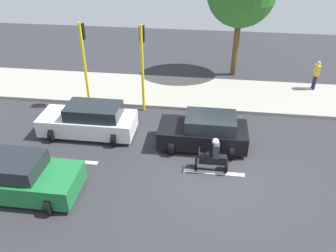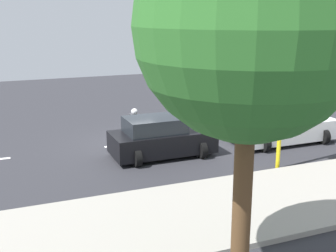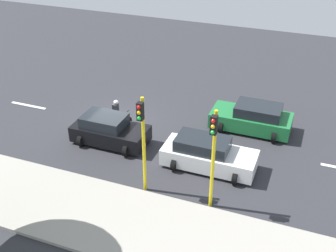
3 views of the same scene
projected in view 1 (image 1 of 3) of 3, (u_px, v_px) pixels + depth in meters
The scene contains 11 objects.
ground_plane at pixel (214, 174), 13.67m from camera, with size 40.00×60.00×0.10m, color #2D2D33.
sidewalk at pixel (216, 94), 19.51m from camera, with size 4.00×60.00×0.15m, color #9E998E.
lane_stripe_mid at pixel (214, 173), 13.64m from camera, with size 0.20×2.40×0.01m, color white.
lane_stripe_south at pixel (70, 161), 14.29m from camera, with size 0.20×2.40×0.01m, color white.
car_black at pixel (204, 132), 14.92m from camera, with size 2.21×3.84×1.52m.
car_green at pixel (18, 177), 12.34m from camera, with size 2.31×4.23×1.52m.
car_white at pixel (89, 121), 15.73m from camera, with size 2.15×4.35×1.52m.
motorcycle at pixel (212, 157), 13.45m from camera, with size 0.60×1.30×1.53m.
pedestrian_near_signal at pixel (316, 74), 19.46m from camera, with size 0.40×0.24×1.69m.
traffic_light_corner at pixel (142, 56), 16.60m from camera, with size 0.49×0.24×4.50m.
traffic_light_midblock at pixel (84, 54), 16.92m from camera, with size 0.49×0.24×4.50m.
Camera 1 is at (-10.78, 0.47, 8.75)m, focal length 36.53 mm.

